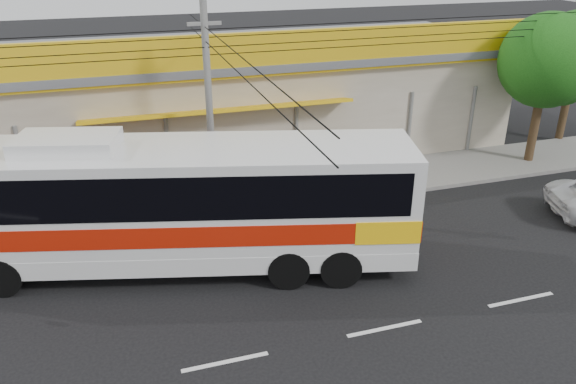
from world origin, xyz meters
name	(u,v)px	position (x,y,z in m)	size (l,w,h in m)	color
ground	(345,275)	(0.00, 0.00, 0.00)	(120.00, 120.00, 0.00)	black
sidewalk	(284,190)	(0.00, 6.00, 0.07)	(30.00, 3.20, 0.15)	slate
lane_markings	(385,329)	(0.00, -2.50, 0.00)	(50.00, 0.12, 0.01)	silver
storefront_building	(247,96)	(-0.01, 11.54, 2.30)	(22.60, 9.20, 5.70)	#AA9E89
coach_bus	(184,199)	(-4.16, 1.86, 2.17)	(13.43, 6.03, 4.06)	silver
utility_pole	(205,41)	(-2.73, 5.40, 5.82)	(34.00, 14.00, 7.06)	#5F5F5D
tree_near	(550,64)	(10.91, 5.66, 4.21)	(3.75, 3.75, 6.21)	#382516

